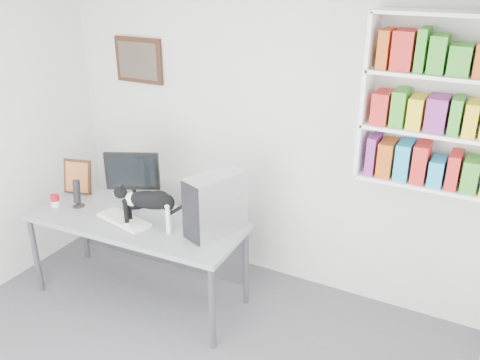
# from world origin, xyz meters

# --- Properties ---
(room) EXTENTS (4.01, 4.01, 2.70)m
(room) POSITION_xyz_m (0.00, 0.00, 1.35)
(room) COLOR #545459
(room) RESTS_ON ground
(bookshelf) EXTENTS (1.03, 0.28, 1.24)m
(bookshelf) POSITION_xyz_m (1.40, 1.85, 1.85)
(bookshelf) COLOR white
(bookshelf) RESTS_ON room
(wall_art) EXTENTS (0.52, 0.04, 0.42)m
(wall_art) POSITION_xyz_m (-1.30, 1.97, 1.90)
(wall_art) COLOR #402314
(wall_art) RESTS_ON room
(desk) EXTENTS (1.90, 0.82, 0.78)m
(desk) POSITION_xyz_m (-0.74, 1.08, 0.39)
(desk) COLOR gray
(desk) RESTS_ON room
(monitor) EXTENTS (0.52, 0.40, 0.50)m
(monitor) POSITION_xyz_m (-0.92, 1.30, 1.03)
(monitor) COLOR black
(monitor) RESTS_ON desk
(keyboard) EXTENTS (0.51, 0.28, 0.04)m
(keyboard) POSITION_xyz_m (-0.79, 0.99, 0.80)
(keyboard) COLOR silver
(keyboard) RESTS_ON desk
(pc_tower) EXTENTS (0.37, 0.53, 0.49)m
(pc_tower) POSITION_xyz_m (-0.03, 1.21, 1.02)
(pc_tower) COLOR silver
(pc_tower) RESTS_ON desk
(speaker) EXTENTS (0.13, 0.13, 0.25)m
(speaker) POSITION_xyz_m (-1.34, 1.04, 0.90)
(speaker) COLOR black
(speaker) RESTS_ON desk
(leaning_print) EXTENTS (0.29, 0.17, 0.33)m
(leaning_print) POSITION_xyz_m (-1.53, 1.25, 0.94)
(leaning_print) COLOR #402314
(leaning_print) RESTS_ON desk
(soup_can) EXTENTS (0.09, 0.09, 0.11)m
(soup_can) POSITION_xyz_m (-1.51, 0.94, 0.83)
(soup_can) COLOR #B20F16
(soup_can) RESTS_ON desk
(cat) EXTENTS (0.59, 0.30, 0.35)m
(cat) POSITION_xyz_m (-0.52, 1.00, 0.95)
(cat) COLOR black
(cat) RESTS_ON desk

